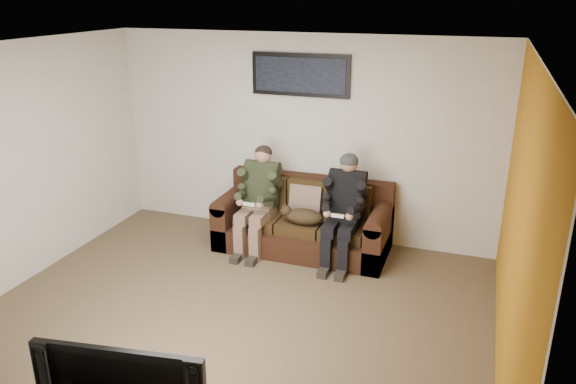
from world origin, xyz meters
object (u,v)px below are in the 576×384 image
at_px(cat, 302,216).
at_px(sofa, 305,223).
at_px(person_right, 344,204).
at_px(television, 128,382).
at_px(person_left, 259,193).
at_px(framed_poster, 300,75).

bearing_deg(cat, sofa, 101.45).
bearing_deg(person_right, television, -97.79).
relative_size(person_left, framed_poster, 1.02).
distance_m(person_right, framed_poster, 1.67).
bearing_deg(television, person_right, 73.68).
bearing_deg(cat, television, -90.02).
distance_m(person_left, cat, 0.63).
bearing_deg(sofa, cat, -78.55).
bearing_deg(cat, person_left, 172.82).
distance_m(sofa, person_right, 0.69).
bearing_deg(person_right, framed_poster, 142.65).
bearing_deg(cat, person_right, 8.69).
height_order(cat, television, television).
relative_size(sofa, television, 1.91).
distance_m(person_left, framed_poster, 1.54).
xyz_separation_m(person_left, television, (0.59, -3.60, 0.05)).
bearing_deg(framed_poster, cat, -68.64).
height_order(person_right, television, person_right).
relative_size(framed_poster, television, 1.13).
bearing_deg(person_left, person_right, 0.02).
xyz_separation_m(sofa, television, (0.05, -3.78, 0.43)).
relative_size(person_right, cat, 1.95).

